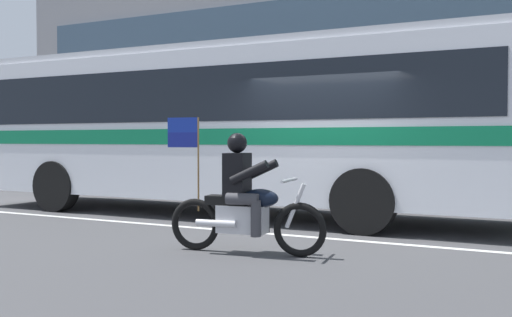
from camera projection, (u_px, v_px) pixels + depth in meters
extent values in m
plane|color=#3D3D3F|center=(323.00, 232.00, 9.67)|extent=(60.00, 60.00, 0.00)
cube|color=gray|center=(402.00, 199.00, 14.19)|extent=(28.00, 3.80, 0.15)
cube|color=silver|center=(308.00, 237.00, 9.14)|extent=(26.60, 0.14, 0.01)
cube|color=#384C60|center=(421.00, 10.00, 15.69)|extent=(25.76, 0.10, 1.40)
cube|color=silver|center=(230.00, 127.00, 11.80)|extent=(11.17, 2.58, 2.70)
cube|color=black|center=(230.00, 99.00, 11.78)|extent=(10.28, 2.62, 0.96)
cube|color=#0F7247|center=(230.00, 137.00, 11.80)|extent=(10.95, 2.61, 0.28)
cube|color=#BABCC3|center=(230.00, 54.00, 11.75)|extent=(10.95, 2.45, 0.16)
cylinder|color=black|center=(56.00, 186.00, 12.40)|extent=(1.04, 0.30, 1.04)
cylinder|color=black|center=(364.00, 201.00, 9.37)|extent=(1.04, 0.30, 1.04)
torus|color=black|center=(300.00, 230.00, 7.59)|extent=(0.70, 0.19, 0.69)
torus|color=black|center=(195.00, 224.00, 8.07)|extent=(0.70, 0.19, 0.69)
cube|color=silver|center=(242.00, 219.00, 7.84)|extent=(0.67, 0.37, 0.36)
ellipsoid|color=black|center=(260.00, 198.00, 7.75)|extent=(0.51, 0.35, 0.24)
cube|color=black|center=(228.00, 200.00, 7.90)|extent=(0.59, 0.34, 0.12)
cylinder|color=silver|center=(295.00, 206.00, 7.60)|extent=(0.28, 0.09, 0.58)
cylinder|color=silver|center=(289.00, 180.00, 7.61)|extent=(0.13, 0.64, 0.04)
cylinder|color=silver|center=(216.00, 223.00, 7.79)|extent=(0.56, 0.17, 0.09)
cube|color=black|center=(237.00, 174.00, 7.85)|extent=(0.33, 0.40, 0.56)
sphere|color=black|center=(237.00, 143.00, 7.83)|extent=(0.26, 0.26, 0.26)
cylinder|color=#38383D|center=(252.00, 197.00, 7.98)|extent=(0.44, 0.21, 0.15)
cylinder|color=#38383D|center=(265.00, 215.00, 7.93)|extent=(0.13, 0.13, 0.46)
cylinder|color=#38383D|center=(242.00, 199.00, 7.64)|extent=(0.44, 0.21, 0.15)
cylinder|color=#38383D|center=(256.00, 219.00, 7.59)|extent=(0.13, 0.13, 0.46)
cylinder|color=black|center=(260.00, 171.00, 7.95)|extent=(0.53, 0.18, 0.32)
cylinder|color=black|center=(249.00, 173.00, 7.58)|extent=(0.53, 0.18, 0.32)
cylinder|color=olive|center=(198.00, 164.00, 8.03)|extent=(0.02, 0.02, 1.25)
cube|color=#1933A5|center=(183.00, 125.00, 8.09)|extent=(0.44, 0.08, 0.20)
cube|color=navy|center=(183.00, 140.00, 8.09)|extent=(0.44, 0.08, 0.20)
cylinder|color=gold|center=(279.00, 183.00, 14.28)|extent=(0.22, 0.22, 0.58)
sphere|color=gold|center=(279.00, 168.00, 14.27)|extent=(0.20, 0.20, 0.20)
cylinder|color=gold|center=(277.00, 183.00, 14.16)|extent=(0.09, 0.10, 0.09)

